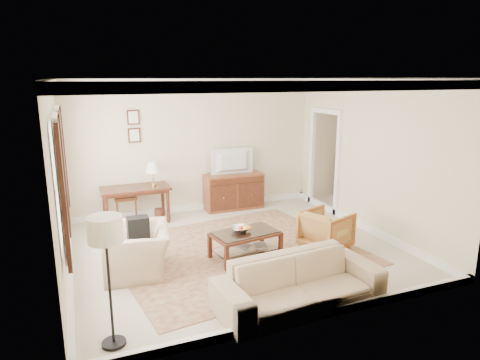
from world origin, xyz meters
TOP-DOWN VIEW (x-y plane):
  - room_shell at (0.00, 0.00)m, footprint 5.51×5.01m
  - annex_bedroom at (4.49, 1.15)m, footprint 3.00×2.70m
  - window_front at (-2.70, -0.70)m, footprint 0.12×1.56m
  - window_rear at (-2.70, 0.90)m, footprint 0.12×1.56m
  - doorway at (2.71, 1.50)m, footprint 0.10×1.12m
  - rug at (-0.05, -0.15)m, footprint 4.35×3.87m
  - writing_desk at (-1.40, 2.06)m, footprint 1.37×0.68m
  - desk_chair at (-1.57, 2.41)m, footprint 0.51×0.51m
  - desk_lamp at (-1.02, 2.06)m, footprint 0.32×0.32m
  - framed_prints at (-1.30, 2.47)m, footprint 0.25×0.04m
  - sideboard at (0.81, 2.22)m, footprint 1.31×0.50m
  - tv at (0.81, 2.20)m, footprint 0.94×0.54m
  - coffee_table at (0.01, -0.43)m, footprint 1.17×0.80m
  - fruit_bowl at (-0.06, -0.37)m, footprint 0.42×0.42m
  - book_a at (-0.09, -0.37)m, footprint 0.26×0.18m
  - book_b at (0.17, -0.41)m, footprint 0.28×0.06m
  - striped_armchair at (1.46, -0.57)m, footprint 0.89×0.92m
  - club_armchair at (-1.72, -0.31)m, footprint 0.86×1.18m
  - backpack at (-1.70, -0.32)m, footprint 0.31×0.37m
  - sofa at (0.08, -2.10)m, footprint 2.27×0.83m
  - floor_lamp at (-2.27, -2.08)m, footprint 0.37×0.37m

SIDE VIEW (x-z plane):
  - rug at x=-0.05m, z-range 0.00..0.01m
  - book_b at x=0.17m, z-range -0.01..0.37m
  - book_a at x=-0.09m, z-range -0.01..0.37m
  - annex_bedroom at x=4.49m, z-range -1.11..1.79m
  - coffee_table at x=0.01m, z-range 0.12..0.58m
  - striped_armchair at x=1.46m, z-range 0.00..0.75m
  - sideboard at x=0.81m, z-range 0.00..0.80m
  - sofa at x=0.08m, z-range 0.00..0.87m
  - club_armchair at x=-1.72m, z-range 0.00..0.95m
  - fruit_bowl at x=-0.06m, z-range 0.46..0.56m
  - desk_chair at x=-1.57m, z-range 0.00..1.05m
  - writing_desk at x=-1.40m, z-range 0.26..1.01m
  - backpack at x=-1.70m, z-range 0.52..0.92m
  - desk_lamp at x=-1.02m, z-range 0.75..1.25m
  - doorway at x=2.71m, z-range -0.05..2.20m
  - floor_lamp at x=-2.27m, z-range 0.51..2.02m
  - tv at x=0.81m, z-range 1.21..1.34m
  - window_front at x=-2.70m, z-range 0.65..2.45m
  - window_rear at x=-2.70m, z-range 0.65..2.45m
  - framed_prints at x=-1.30m, z-range 1.60..2.28m
  - room_shell at x=0.00m, z-range 1.02..3.93m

